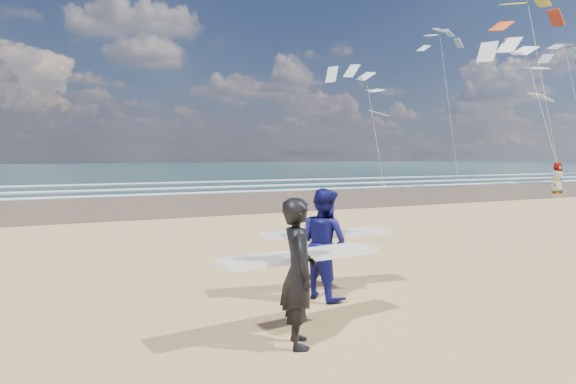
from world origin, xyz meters
name	(u,v)px	position (x,y,z in m)	size (l,w,h in m)	color
wet_sand_strip	(453,191)	(20.00, 18.00, 0.01)	(220.00, 12.00, 0.01)	brown
ocean	(208,168)	(20.00, 72.00, 0.01)	(220.00, 100.00, 0.02)	#1A383A
foam_breakers	(363,182)	(20.00, 28.10, 0.05)	(220.00, 11.70, 0.05)	white
surfer_near	(299,270)	(0.23, -0.75, 0.91)	(2.25, 1.13, 1.79)	black
surfer_far	(324,243)	(1.48, 0.89, 0.89)	(2.25, 1.28, 1.77)	#0E0F4E
beachgoer_0	(557,178)	(24.43, 14.31, 0.90)	(0.88, 0.57, 1.80)	#4B4637
kite_0	(539,67)	(26.35, 17.36, 7.90)	(6.26, 4.79, 14.09)	slate
kite_1	(372,113)	(19.84, 26.70, 5.39)	(6.08, 4.77, 9.54)	slate
kite_2	(575,96)	(42.29, 26.44, 7.69)	(5.95, 4.75, 13.95)	slate
kite_5	(447,93)	(30.74, 30.68, 7.84)	(5.10, 4.66, 14.91)	slate
kite_7	(537,95)	(25.71, 16.91, 6.02)	(6.62, 4.83, 10.34)	slate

